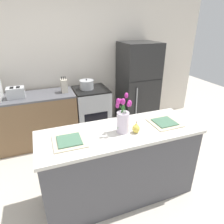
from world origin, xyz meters
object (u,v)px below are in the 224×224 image
object	(u,v)px
stove_range	(92,112)
pear_figurine	(136,128)
refrigerator	(138,87)
cooking_pot	(87,85)
plate_setting_left	(69,141)
flower_vase	(123,119)
toaster	(16,93)
knife_block	(64,86)
plate_setting_right	(165,123)

from	to	relation	value
stove_range	pear_figurine	bearing A→B (deg)	-88.47
refrigerator	cooking_pot	xyz separation A→B (m)	(-1.01, 0.01, 0.15)
plate_setting_left	cooking_pot	distance (m)	1.74
stove_range	flower_vase	distance (m)	1.74
toaster	knife_block	bearing A→B (deg)	1.59
toaster	knife_block	world-z (taller)	knife_block
refrigerator	toaster	xyz separation A→B (m)	(-2.17, -0.03, 0.15)
flower_vase	plate_setting_left	world-z (taller)	flower_vase
stove_range	cooking_pot	size ratio (longest dim) A/B	3.63
plate_setting_left	plate_setting_right	distance (m)	1.12
flower_vase	toaster	distance (m)	1.96
pear_figurine	plate_setting_left	xyz separation A→B (m)	(-0.70, 0.07, -0.04)
pear_figurine	plate_setting_left	size ratio (longest dim) A/B	0.41
plate_setting_right	stove_range	bearing A→B (deg)	105.75
flower_vase	plate_setting_right	xyz separation A→B (m)	(0.54, 0.00, -0.14)
plate_setting_right	cooking_pot	distance (m)	1.72
stove_range	toaster	bearing A→B (deg)	-178.41
stove_range	cooking_pot	distance (m)	0.53
cooking_pot	toaster	bearing A→B (deg)	-177.63
refrigerator	knife_block	size ratio (longest dim) A/B	6.18
refrigerator	pear_figurine	size ratio (longest dim) A/B	12.39
stove_range	flower_vase	world-z (taller)	flower_vase
flower_vase	pear_figurine	xyz separation A→B (m)	(0.13, -0.07, -0.10)
cooking_pot	plate_setting_right	bearing A→B (deg)	-72.31
cooking_pot	knife_block	xyz separation A→B (m)	(-0.40, -0.03, 0.03)
plate_setting_left	knife_block	xyz separation A→B (m)	(0.20, 1.61, 0.09)
toaster	cooking_pot	bearing A→B (deg)	2.37
stove_range	knife_block	size ratio (longest dim) A/B	3.33
stove_range	plate_setting_right	distance (m)	1.75
stove_range	toaster	xyz separation A→B (m)	(-1.22, -0.03, 0.54)
plate_setting_left	plate_setting_right	size ratio (longest dim) A/B	1.00
refrigerator	flower_vase	size ratio (longest dim) A/B	3.94
refrigerator	plate_setting_right	xyz separation A→B (m)	(-0.49, -1.62, 0.09)
pear_figurine	stove_range	bearing A→B (deg)	91.53
stove_range	refrigerator	size ratio (longest dim) A/B	0.54
refrigerator	knife_block	distance (m)	1.42
refrigerator	pear_figurine	xyz separation A→B (m)	(-0.90, -1.69, 0.13)
stove_range	plate_setting_right	bearing A→B (deg)	-74.25
pear_figurine	knife_block	xyz separation A→B (m)	(-0.51, 1.68, 0.04)
toaster	cooking_pot	size ratio (longest dim) A/B	1.13
flower_vase	cooking_pot	xyz separation A→B (m)	(0.02, 1.64, -0.09)
stove_range	cooking_pot	bearing A→B (deg)	167.69
plate_setting_left	plate_setting_right	bearing A→B (deg)	0.00
flower_vase	cooking_pot	bearing A→B (deg)	89.42
flower_vase	plate_setting_left	size ratio (longest dim) A/B	1.28
refrigerator	plate_setting_left	size ratio (longest dim) A/B	5.04
stove_range	plate_setting_right	world-z (taller)	plate_setting_right
refrigerator	pear_figurine	bearing A→B (deg)	-118.12
plate_setting_right	knife_block	world-z (taller)	knife_block
flower_vase	plate_setting_left	distance (m)	0.59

